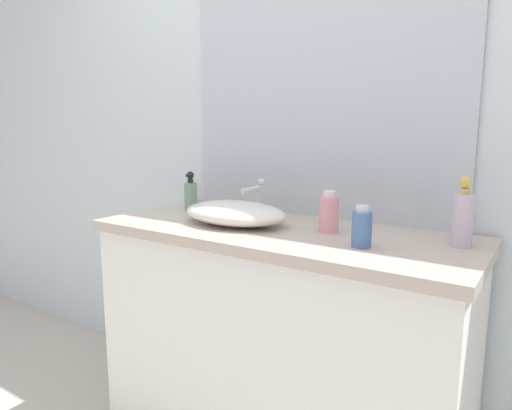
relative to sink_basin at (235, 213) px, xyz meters
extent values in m
cube|color=silver|center=(0.10, 0.36, 0.35)|extent=(6.00, 0.06, 2.60)
cube|color=white|center=(0.17, 0.03, -0.51)|extent=(1.34, 0.53, 0.87)
cube|color=#BCAA98|center=(0.17, 0.03, -0.06)|extent=(1.38, 0.57, 0.04)
cube|color=#B2BCC6|center=(0.17, 0.32, 0.56)|extent=(1.17, 0.01, 1.20)
ellipsoid|color=silver|center=(0.00, 0.00, 0.00)|extent=(0.42, 0.27, 0.09)
cylinder|color=silver|center=(0.00, 0.17, 0.02)|extent=(0.03, 0.03, 0.13)
cylinder|color=silver|center=(0.00, 0.11, 0.08)|extent=(0.02, 0.12, 0.02)
sphere|color=silver|center=(0.00, 0.18, 0.10)|extent=(0.03, 0.03, 0.03)
cylinder|color=gray|center=(-0.32, 0.12, 0.02)|extent=(0.06, 0.06, 0.12)
cylinder|color=#1D2527|center=(-0.32, 0.12, 0.09)|extent=(0.02, 0.02, 0.02)
sphere|color=black|center=(-0.32, 0.12, 0.11)|extent=(0.03, 0.03, 0.03)
cylinder|color=black|center=(-0.32, 0.11, 0.11)|extent=(0.01, 0.02, 0.01)
cylinder|color=#4368A2|center=(0.52, -0.05, 0.01)|extent=(0.06, 0.06, 0.11)
cylinder|color=silver|center=(0.52, -0.05, 0.08)|extent=(0.04, 0.04, 0.02)
cylinder|color=silver|center=(0.77, 0.12, 0.04)|extent=(0.06, 0.06, 0.16)
cylinder|color=#D8AF53|center=(0.77, 0.12, 0.13)|extent=(0.03, 0.03, 0.02)
sphere|color=gold|center=(0.77, 0.12, 0.15)|extent=(0.04, 0.04, 0.04)
cylinder|color=gold|center=(0.77, 0.11, 0.15)|extent=(0.02, 0.02, 0.02)
cylinder|color=pink|center=(0.35, 0.08, 0.02)|extent=(0.07, 0.07, 0.12)
cylinder|color=silver|center=(0.35, 0.08, 0.09)|extent=(0.04, 0.04, 0.02)
camera|label=1|loc=(1.00, -1.35, 0.32)|focal=32.06mm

